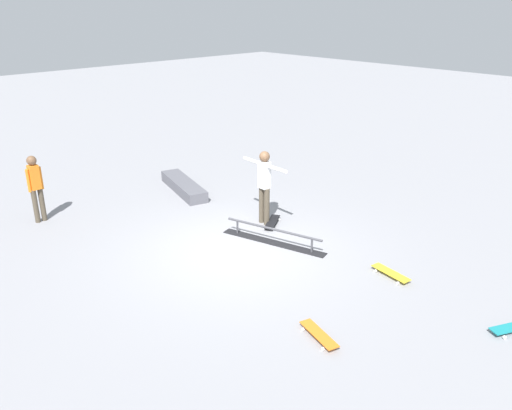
{
  "coord_description": "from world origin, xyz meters",
  "views": [
    {
      "loc": [
        -7.1,
        6.24,
        4.8
      ],
      "look_at": [
        -0.25,
        -0.3,
        1.0
      ],
      "focal_mm": 36.16,
      "sensor_mm": 36.0,
      "label": 1
    }
  ],
  "objects_px": {
    "grind_rail": "(273,237)",
    "bystander_orange_shirt": "(36,185)",
    "skate_ledge": "(184,186)",
    "skateboard_main": "(272,222)",
    "loose_skateboard_orange": "(319,334)",
    "skater_main": "(264,182)",
    "loose_skateboard_yellow": "(391,273)"
  },
  "relations": [
    {
      "from": "bystander_orange_shirt",
      "to": "skate_ledge",
      "type": "bearing_deg",
      "value": -12.26
    },
    {
      "from": "skater_main",
      "to": "bystander_orange_shirt",
      "type": "xyz_separation_m",
      "value": [
        3.65,
        3.66,
        -0.11
      ]
    },
    {
      "from": "bystander_orange_shirt",
      "to": "loose_skateboard_yellow",
      "type": "xyz_separation_m",
      "value": [
        -7.02,
        -3.64,
        -0.81
      ]
    },
    {
      "from": "grind_rail",
      "to": "skate_ledge",
      "type": "relative_size",
      "value": 1.07
    },
    {
      "from": "loose_skateboard_orange",
      "to": "skate_ledge",
      "type": "bearing_deg",
      "value": -3.48
    },
    {
      "from": "skate_ledge",
      "to": "bystander_orange_shirt",
      "type": "relative_size",
      "value": 1.4
    },
    {
      "from": "grind_rail",
      "to": "skater_main",
      "type": "relative_size",
      "value": 1.38
    },
    {
      "from": "skate_ledge",
      "to": "skateboard_main",
      "type": "xyz_separation_m",
      "value": [
        -3.2,
        -0.13,
        -0.07
      ]
    },
    {
      "from": "grind_rail",
      "to": "loose_skateboard_yellow",
      "type": "bearing_deg",
      "value": 177.01
    },
    {
      "from": "skateboard_main",
      "to": "grind_rail",
      "type": "bearing_deg",
      "value": -165.37
    },
    {
      "from": "grind_rail",
      "to": "skater_main",
      "type": "bearing_deg",
      "value": -49.77
    },
    {
      "from": "skate_ledge",
      "to": "loose_skateboard_orange",
      "type": "relative_size",
      "value": 2.68
    },
    {
      "from": "grind_rail",
      "to": "bystander_orange_shirt",
      "type": "relative_size",
      "value": 1.5
    },
    {
      "from": "skateboard_main",
      "to": "skater_main",
      "type": "bearing_deg",
      "value": 75.71
    },
    {
      "from": "bystander_orange_shirt",
      "to": "loose_skateboard_orange",
      "type": "bearing_deg",
      "value": -82.43
    },
    {
      "from": "skater_main",
      "to": "skateboard_main",
      "type": "xyz_separation_m",
      "value": [
        -0.2,
        -0.06,
        -0.92
      ]
    },
    {
      "from": "grind_rail",
      "to": "bystander_orange_shirt",
      "type": "height_order",
      "value": "bystander_orange_shirt"
    },
    {
      "from": "skateboard_main",
      "to": "loose_skateboard_orange",
      "type": "bearing_deg",
      "value": -157.09
    },
    {
      "from": "bystander_orange_shirt",
      "to": "skater_main",
      "type": "bearing_deg",
      "value": -46.89
    },
    {
      "from": "skateboard_main",
      "to": "bystander_orange_shirt",
      "type": "xyz_separation_m",
      "value": [
        3.85,
        3.72,
        0.81
      ]
    },
    {
      "from": "skateboard_main",
      "to": "skate_ledge",
      "type": "bearing_deg",
      "value": 61.06
    },
    {
      "from": "skater_main",
      "to": "loose_skateboard_yellow",
      "type": "relative_size",
      "value": 2.08
    },
    {
      "from": "skateboard_main",
      "to": "bystander_orange_shirt",
      "type": "height_order",
      "value": "bystander_orange_shirt"
    },
    {
      "from": "skate_ledge",
      "to": "bystander_orange_shirt",
      "type": "height_order",
      "value": "bystander_orange_shirt"
    },
    {
      "from": "skate_ledge",
      "to": "bystander_orange_shirt",
      "type": "bearing_deg",
      "value": 79.69
    },
    {
      "from": "grind_rail",
      "to": "skater_main",
      "type": "height_order",
      "value": "skater_main"
    },
    {
      "from": "grind_rail",
      "to": "loose_skateboard_orange",
      "type": "distance_m",
      "value": 3.35
    },
    {
      "from": "skate_ledge",
      "to": "loose_skateboard_yellow",
      "type": "relative_size",
      "value": 2.69
    },
    {
      "from": "grind_rail",
      "to": "skate_ledge",
      "type": "distance_m",
      "value": 3.9
    },
    {
      "from": "grind_rail",
      "to": "bystander_orange_shirt",
      "type": "xyz_separation_m",
      "value": [
        4.52,
        3.08,
        0.74
      ]
    },
    {
      "from": "grind_rail",
      "to": "skater_main",
      "type": "distance_m",
      "value": 1.34
    },
    {
      "from": "skate_ledge",
      "to": "skater_main",
      "type": "xyz_separation_m",
      "value": [
        -3.0,
        -0.07,
        0.85
      ]
    }
  ]
}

